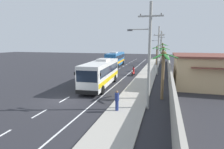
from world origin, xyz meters
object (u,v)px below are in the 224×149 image
(palm_nearest, at_px, (157,52))
(roadside_building, at_px, (215,71))
(palm_fourth, at_px, (163,53))
(coach_bus_foreground, at_px, (101,73))
(utility_pole_nearest, at_px, (149,54))
(palm_third, at_px, (163,65))
(palm_second, at_px, (162,48))
(utility_pole_mid, at_px, (158,50))
(motorcycle_beside_bus, at_px, (133,72))
(utility_pole_distant, at_px, (162,44))
(pedestrian_near_kerb, at_px, (117,100))
(utility_pole_far, at_px, (160,47))
(coach_bus_far_lane, at_px, (115,59))

(palm_nearest, height_order, roadside_building, palm_nearest)
(palm_fourth, bearing_deg, roadside_building, -60.22)
(coach_bus_foreground, distance_m, utility_pole_nearest, 10.26)
(palm_third, bearing_deg, palm_fourth, 90.86)
(utility_pole_nearest, distance_m, palm_third, 3.78)
(utility_pole_nearest, relative_size, palm_second, 1.61)
(utility_pole_nearest, height_order, utility_pole_mid, utility_pole_nearest)
(motorcycle_beside_bus, relative_size, utility_pole_distant, 0.20)
(utility_pole_mid, bearing_deg, pedestrian_near_kerb, -97.08)
(pedestrian_near_kerb, xyz_separation_m, utility_pole_mid, (2.50, 20.11, 3.44))
(utility_pole_distant, height_order, roadside_building, utility_pole_distant)
(utility_pole_mid, height_order, palm_third, utility_pole_mid)
(utility_pole_far, bearing_deg, palm_fourth, -86.10)
(coach_bus_foreground, xyz_separation_m, palm_second, (7.31, 32.46, 2.31))
(utility_pole_distant, xyz_separation_m, palm_third, (1.36, -52.60, -1.54))
(motorcycle_beside_bus, height_order, utility_pole_nearest, utility_pole_nearest)
(motorcycle_beside_bus, xyz_separation_m, palm_third, (5.21, -13.20, 2.90))
(palm_second, height_order, palm_third, palm_second)
(utility_pole_nearest, height_order, palm_second, utility_pole_nearest)
(coach_bus_foreground, bearing_deg, utility_pole_mid, 59.11)
(palm_second, relative_size, palm_fourth, 1.13)
(utility_pole_distant, bearing_deg, coach_bus_far_lane, -110.46)
(coach_bus_foreground, xyz_separation_m, pedestrian_near_kerb, (4.43, -8.52, -0.85))
(coach_bus_foreground, relative_size, motorcycle_beside_bus, 5.62)
(coach_bus_far_lane, xyz_separation_m, utility_pole_nearest, (10.45, -28.31, 3.01))
(pedestrian_near_kerb, relative_size, palm_fourth, 0.34)
(utility_pole_mid, relative_size, palm_fourth, 1.71)
(utility_pole_far, relative_size, palm_fourth, 1.77)
(utility_pole_nearest, bearing_deg, coach_bus_far_lane, 110.25)
(coach_bus_far_lane, bearing_deg, coach_bus_foreground, -80.34)
(palm_fourth, bearing_deg, palm_nearest, 99.42)
(pedestrian_near_kerb, xyz_separation_m, roadside_building, (10.17, 12.41, 1.11))
(palm_fourth, xyz_separation_m, roadside_building, (6.85, -11.97, -1.56))
(utility_pole_far, height_order, utility_pole_distant, utility_pole_distant)
(coach_bus_far_lane, height_order, palm_nearest, palm_nearest)
(coach_bus_far_lane, xyz_separation_m, utility_pole_distant, (10.30, 27.61, 3.24))
(motorcycle_beside_bus, distance_m, utility_pole_far, 21.51)
(palm_nearest, bearing_deg, utility_pole_distant, 88.32)
(palm_second, bearing_deg, coach_bus_foreground, -102.70)
(motorcycle_beside_bus, xyz_separation_m, utility_pole_mid, (4.09, 2.12, 3.81))
(coach_bus_foreground, distance_m, utility_pole_far, 31.10)
(palm_second, distance_m, roadside_building, 29.55)
(pedestrian_near_kerb, relative_size, utility_pole_nearest, 0.19)
(pedestrian_near_kerb, xyz_separation_m, palm_nearest, (1.59, 34.80, 2.34))
(coach_bus_foreground, bearing_deg, utility_pole_distant, 82.21)
(motorcycle_beside_bus, distance_m, roadside_building, 13.10)
(roadside_building, bearing_deg, motorcycle_beside_bus, 154.65)
(coach_bus_foreground, xyz_separation_m, palm_nearest, (6.02, 26.28, 1.49))
(pedestrian_near_kerb, bearing_deg, utility_pole_distant, 135.01)
(palm_fourth, bearing_deg, utility_pole_distant, 91.85)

